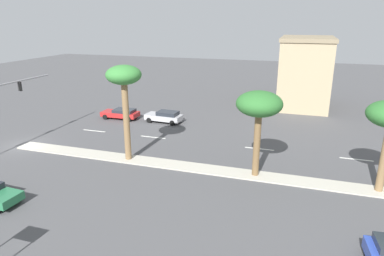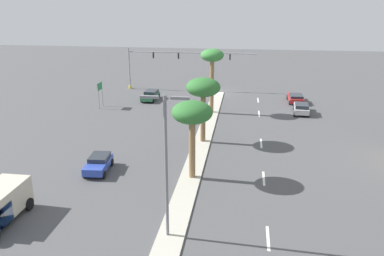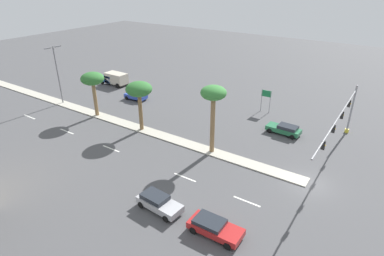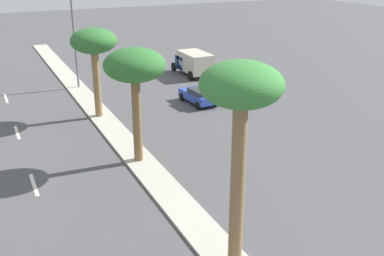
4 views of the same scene
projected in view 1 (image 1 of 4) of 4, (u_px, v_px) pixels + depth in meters
ground_plane at (280, 180)px, 26.97m from camera, size 160.00×160.00×0.00m
median_curb at (381, 192)px, 24.90m from camera, size 1.80×63.88×0.12m
lane_stripe_trailing at (94, 131)px, 38.66m from camera, size 0.20×2.80×0.01m
lane_stripe_front at (153, 137)px, 36.57m from camera, size 0.20×2.80×0.01m
lane_stripe_left at (259, 149)px, 33.33m from camera, size 0.20×2.80×0.01m
lane_stripe_near at (356, 159)px, 30.84m from camera, size 0.20×2.80×0.01m
commercial_building at (305, 72)px, 48.53m from camera, size 11.07×6.99×9.65m
palm_tree_trailing at (124, 81)px, 28.58m from camera, size 2.97×2.97×8.31m
palm_tree_right at (259, 106)px, 25.85m from camera, size 3.52×3.52×6.80m
sedan_silver_center at (165, 116)px, 41.59m from camera, size 2.21×4.55×1.41m
sedan_red_near at (121, 113)px, 43.16m from camera, size 2.17×4.63×1.24m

